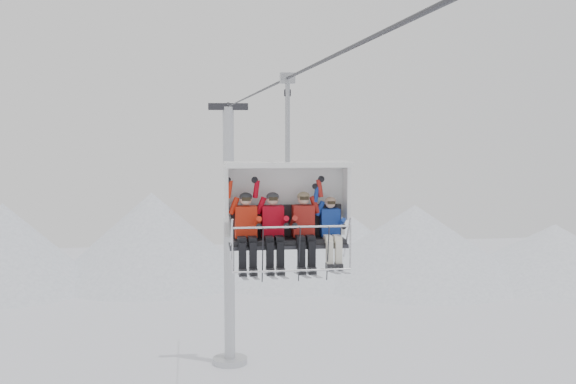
{
  "coord_description": "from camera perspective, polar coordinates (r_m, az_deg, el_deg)",
  "views": [
    {
      "loc": [
        -2.03,
        -14.66,
        12.32
      ],
      "look_at": [
        0.0,
        0.0,
        10.97
      ],
      "focal_mm": 45.0,
      "sensor_mm": 36.0,
      "label": 1
    }
  ],
  "objects": [
    {
      "name": "lift_tower_right",
      "position": [
        37.29,
        -4.67,
        -4.89
      ],
      "size": [
        2.0,
        1.8,
        13.48
      ],
      "color": "#B1B3B8",
      "rests_on": "ground"
    },
    {
      "name": "skier_far_right",
      "position": [
        14.99,
        3.42,
        -2.95
      ],
      "size": [
        0.39,
        1.69,
        1.57
      ],
      "color": "navy",
      "rests_on": "chairlift_carrier"
    },
    {
      "name": "ridgeline",
      "position": [
        57.49,
        -7.36,
        -4.31
      ],
      "size": [
        72.0,
        21.0,
        7.0
      ],
      "color": "white",
      "rests_on": "ground"
    },
    {
      "name": "skier_far_left",
      "position": [
        14.76,
        -3.31,
        -2.87
      ],
      "size": [
        0.45,
        1.69,
        1.75
      ],
      "color": "red",
      "rests_on": "chairlift_carrier"
    },
    {
      "name": "haul_cable",
      "position": [
        14.83,
        0.0,
        9.01
      ],
      "size": [
        0.06,
        50.0,
        0.06
      ],
      "primitive_type": "cylinder",
      "rotation": [
        1.57,
        0.0,
        0.0
      ],
      "color": "#292A2E",
      "rests_on": "lift_tower_left"
    },
    {
      "name": "chairlift_carrier",
      "position": [
        15.09,
        -0.11,
        -0.86
      ],
      "size": [
        2.6,
        1.17,
        3.98
      ],
      "color": "black",
      "rests_on": "haul_cable"
    },
    {
      "name": "skier_center_right",
      "position": [
        14.9,
        1.27,
        -2.78
      ],
      "size": [
        0.45,
        1.69,
        1.75
      ],
      "color": "#A31F19",
      "rests_on": "chairlift_carrier"
    },
    {
      "name": "skier_center_left",
      "position": [
        14.81,
        -1.18,
        -2.84
      ],
      "size": [
        0.44,
        1.69,
        1.74
      ],
      "color": "#B50617",
      "rests_on": "chairlift_carrier"
    }
  ]
}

